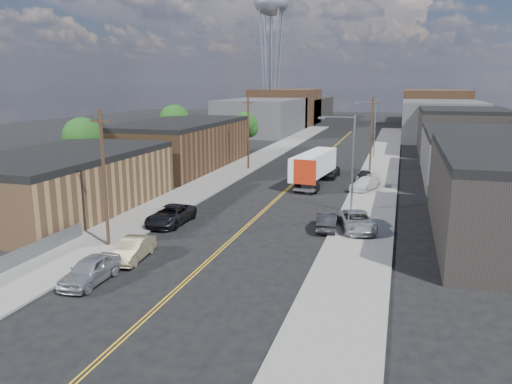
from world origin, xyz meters
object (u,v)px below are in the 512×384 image
Objects in this scene: car_right_oncoming at (326,221)px; car_left_c at (171,215)px; water_tower at (271,8)px; car_right_lot_b at (365,184)px; semi_truck at (316,165)px; car_right_lot_c at (365,177)px; car_left_b at (133,249)px; car_left_a at (90,270)px; car_right_lot_a at (357,221)px; car_ahead_truck at (327,172)px.

car_left_c is at bearing 1.21° from car_right_oncoming.
car_left_c is (15.60, -93.28, -29.85)m from water_tower.
semi_truck is at bearing 173.37° from car_right_lot_b.
water_tower is at bearing 109.64° from car_right_lot_c.
semi_truck reaches higher than car_right_lot_b.
car_left_c reaches higher than car_left_b.
car_left_a is at bearing -84.69° from car_left_c.
water_tower reaches higher than car_left_a.
car_right_oncoming is at bearing 51.16° from car_left_a.
car_right_lot_c is at bearing 75.90° from car_right_lot_a.
car_left_b is 35.00m from car_ahead_truck.
semi_truck is 3.13× the size of car_left_a.
water_tower is 99.17m from car_left_c.
semi_truck is 7.15m from car_right_lot_b.
car_left_c is 1.05× the size of car_ahead_truck.
semi_truck is 2.72× the size of car_ahead_truck.
water_tower is at bearing 134.63° from car_right_lot_b.
car_left_c is at bearing 171.39° from car_right_lot_a.
car_left_b is 0.84× the size of car_ahead_truck.
car_left_a is at bearing -150.19° from car_right_lot_a.
car_right_lot_c is (14.60, 22.37, 0.08)m from car_left_c.
car_left_c reaches higher than car_ahead_truck.
car_left_b is at bearing -116.44° from car_right_lot_c.
car_left_a is at bearing 43.76° from car_right_oncoming.
car_right_lot_c is (-0.32, 4.11, 0.03)m from car_right_lot_b.
car_left_a is 0.99× the size of car_right_lot_b.
semi_truck is at bearing -176.64° from car_right_lot_c.
car_left_a is at bearing -91.55° from car_right_lot_b.
car_right_lot_a is 1.28× the size of car_right_lot_c.
semi_truck is 2.73× the size of car_right_lot_a.
water_tower is 2.49× the size of semi_truck.
car_right_lot_a is at bearing -91.01° from car_right_lot_c.
semi_truck reaches higher than car_right_lot_c.
car_left_a is 1.04× the size of car_left_b.
water_tower is at bearing 92.29° from car_right_lot_a.
car_right_oncoming is at bearing 9.80° from car_left_c.
water_tower is 7.67× the size of car_right_lot_b.
car_left_a is at bearing -101.33° from car_left_b.
semi_truck reaches higher than car_left_c.
car_right_lot_c is (-0.85, 20.22, -0.03)m from car_right_lot_a.
car_left_b is 1.07× the size of car_right_lot_c.
car_right_lot_a is 16.11m from car_right_lot_b.
water_tower is 8.68× the size of car_right_lot_c.
car_left_a reaches higher than car_left_c.
car_right_lot_a is at bearing -65.62° from car_right_lot_b.
semi_truck is 3.49× the size of car_right_lot_c.
car_left_c is (-0.98, 13.02, -0.01)m from car_left_a.
car_left_a is at bearing -81.14° from water_tower.
car_right_lot_a is 1.00× the size of car_ahead_truck.
water_tower is 100.22m from car_right_oncoming.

